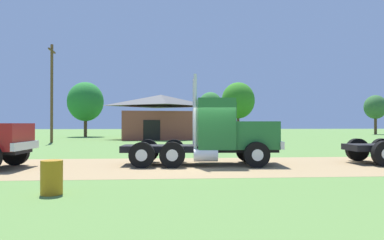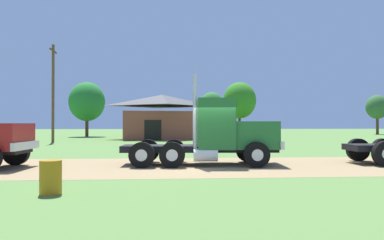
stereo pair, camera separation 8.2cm
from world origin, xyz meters
TOP-DOWN VIEW (x-y plane):
  - ground_plane at (0.00, 0.00)m, footprint 200.00×200.00m
  - dirt_track at (0.00, 0.00)m, footprint 120.00×6.92m
  - truck_foreground_white at (0.64, 0.44)m, footprint 7.02×2.91m
  - steel_barrel at (-4.69, -5.75)m, footprint 0.55×0.55m
  - shed_building at (-2.33, 26.56)m, footprint 10.35×8.68m
  - utility_pole_near at (-12.65, 19.49)m, footprint 0.26×2.20m
  - tree_left at (-12.80, 34.36)m, footprint 4.89×4.89m
  - tree_mid at (4.56, 34.51)m, footprint 3.40×3.40m
  - tree_right at (10.32, 43.04)m, footprint 5.51×5.51m
  - tree_far_right at (33.25, 41.37)m, footprint 3.62×3.62m

SIDE VIEW (x-z plane):
  - ground_plane at x=0.00m, z-range 0.00..0.00m
  - dirt_track at x=0.00m, z-range 0.00..0.01m
  - steel_barrel at x=-4.69m, z-range 0.00..0.88m
  - truck_foreground_white at x=0.64m, z-range -0.62..3.31m
  - shed_building at x=-2.33m, z-range -0.08..5.14m
  - tree_mid at x=4.56m, z-range 1.23..7.50m
  - tree_far_right at x=33.25m, z-range 1.26..7.83m
  - tree_left at x=-12.80m, z-range 1.06..8.58m
  - utility_pole_near at x=-12.65m, z-range 0.26..9.66m
  - tree_right at x=10.32m, z-range 1.31..10.01m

